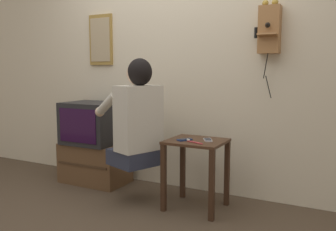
{
  "coord_description": "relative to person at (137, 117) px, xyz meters",
  "views": [
    {
      "loc": [
        1.56,
        -2.15,
        1.15
      ],
      "look_at": [
        0.18,
        0.49,
        0.79
      ],
      "focal_mm": 38.0,
      "sensor_mm": 36.0,
      "label": 1
    }
  ],
  "objects": [
    {
      "name": "ground_plane",
      "position": [
        0.08,
        -0.41,
        -0.77
      ],
      "size": [
        14.0,
        14.0,
        0.0
      ],
      "primitive_type": "plane",
      "color": "#4C3D2D"
    },
    {
      "name": "wall_back",
      "position": [
        0.08,
        0.6,
        0.51
      ],
      "size": [
        6.8,
        0.05,
        2.55
      ],
      "color": "beige",
      "rests_on": "ground_plane"
    },
    {
      "name": "side_table",
      "position": [
        0.51,
        0.13,
        -0.33
      ],
      "size": [
        0.47,
        0.42,
        0.59
      ],
      "color": "#422819",
      "rests_on": "ground_plane"
    },
    {
      "name": "person",
      "position": [
        0.0,
        0.0,
        0.0
      ],
      "size": [
        0.61,
        0.54,
        0.93
      ],
      "rotation": [
        0.0,
        0.0,
        1.2
      ],
      "color": "#2D3347",
      "rests_on": "ground_plane"
    },
    {
      "name": "tv_stand",
      "position": [
        -0.71,
        0.3,
        -0.56
      ],
      "size": [
        0.68,
        0.42,
        0.41
      ],
      "color": "brown",
      "rests_on": "ground_plane"
    },
    {
      "name": "television",
      "position": [
        -0.73,
        0.29,
        -0.14
      ],
      "size": [
        0.55,
        0.44,
        0.43
      ],
      "color": "#232326",
      "rests_on": "tv_stand"
    },
    {
      "name": "wall_phone_antique",
      "position": [
        0.99,
        0.52,
        0.74
      ],
      "size": [
        0.22,
        0.19,
        0.81
      ],
      "color": "#9E6B3D"
    },
    {
      "name": "framed_picture",
      "position": [
        -0.81,
        0.56,
        0.73
      ],
      "size": [
        0.29,
        0.03,
        0.54
      ],
      "color": "olive"
    },
    {
      "name": "cell_phone_held",
      "position": [
        0.42,
        0.07,
        -0.18
      ],
      "size": [
        0.11,
        0.14,
        0.01
      ],
      "rotation": [
        0.0,
        0.0,
        -0.52
      ],
      "color": "navy",
      "rests_on": "side_table"
    },
    {
      "name": "cell_phone_spare",
      "position": [
        0.6,
        0.15,
        -0.18
      ],
      "size": [
        0.11,
        0.14,
        0.01
      ],
      "rotation": [
        0.0,
        0.0,
        0.53
      ],
      "color": "silver",
      "rests_on": "side_table"
    },
    {
      "name": "toothbrush",
      "position": [
        0.53,
        0.01,
        -0.17
      ],
      "size": [
        0.16,
        0.07,
        0.02
      ],
      "rotation": [
        0.0,
        0.0,
        1.22
      ],
      "color": "#D83F4C",
      "rests_on": "side_table"
    }
  ]
}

